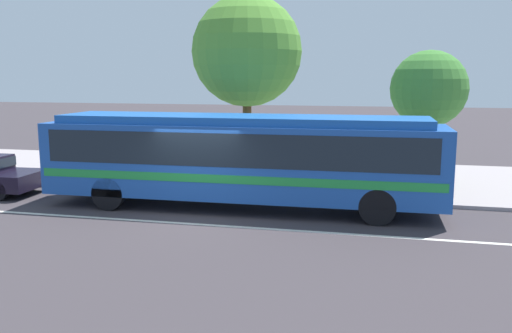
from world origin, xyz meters
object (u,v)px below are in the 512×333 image
pedestrian_waiting_near_sign (216,159)px  bus_stop_sign (397,149)px  pedestrian_walking_along_curb (434,166)px  street_tree_mid_block (429,90)px  street_tree_near_stop (247,52)px  transit_bus (241,155)px

pedestrian_waiting_near_sign → bus_stop_sign: size_ratio=0.67×
pedestrian_walking_along_curb → bus_stop_sign: bearing=-151.2°
pedestrian_waiting_near_sign → street_tree_mid_block: street_tree_mid_block is taller
bus_stop_sign → street_tree_near_stop: bearing=156.9°
pedestrian_walking_along_curb → street_tree_mid_block: (-0.15, 1.87, 2.37)m
bus_stop_sign → street_tree_mid_block: bearing=67.4°
street_tree_near_stop → street_tree_mid_block: 6.61m
pedestrian_waiting_near_sign → pedestrian_walking_along_curb: 7.29m
street_tree_mid_block → street_tree_near_stop: bearing=-178.0°
street_tree_near_stop → street_tree_mid_block: bearing=2.0°
transit_bus → street_tree_near_stop: size_ratio=1.76×
pedestrian_waiting_near_sign → transit_bus: bearing=-56.5°
bus_stop_sign → street_tree_near_stop: 6.65m
transit_bus → street_tree_near_stop: 5.24m
street_tree_mid_block → transit_bus: bearing=-142.8°
transit_bus → street_tree_mid_block: size_ratio=2.52×
transit_bus → pedestrian_waiting_near_sign: transit_bus is taller
street_tree_near_stop → pedestrian_waiting_near_sign: bearing=-111.0°
pedestrian_walking_along_curb → street_tree_near_stop: size_ratio=0.26×
pedestrian_waiting_near_sign → pedestrian_walking_along_curb: pedestrian_walking_along_curb is taller
pedestrian_waiting_near_sign → bus_stop_sign: bearing=-5.0°
street_tree_near_stop → transit_bus: bearing=-78.3°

